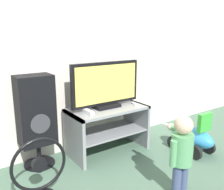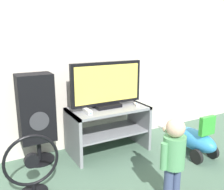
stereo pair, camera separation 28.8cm
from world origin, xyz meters
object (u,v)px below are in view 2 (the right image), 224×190
Objects in this scene: game_console at (87,111)px; ride_on_toy at (195,139)px; television at (107,85)px; remote_primary at (136,105)px; floor_fan at (32,169)px; speaker_tower at (36,110)px; child at (173,152)px.

game_console is 1.33m from ride_on_toy.
television reaches higher than remote_primary.
television is 1.26m from floor_fan.
game_console is 0.19× the size of speaker_tower.
child reaches higher than ride_on_toy.
television is 1.18m from child.
floor_fan is at bearing 175.69° from ride_on_toy.
ride_on_toy is at bearing -25.48° from game_console.
game_console is 0.56m from speaker_tower.
ride_on_toy is at bearing -36.86° from television.
ride_on_toy is at bearing -24.77° from speaker_tower.
floor_fan reaches higher than ride_on_toy.
game_console is 1.45× the size of remote_primary.
remote_primary reaches higher than ride_on_toy.
ride_on_toy is (1.86, -0.14, -0.06)m from floor_fan.
game_console is 1.10m from child.
floor_fan is at bearing 149.80° from child.
ride_on_toy is (0.50, -0.52, -0.37)m from remote_primary.
television is at bearing 16.50° from game_console.
remote_primary is at bearing -11.77° from speaker_tower.
remote_primary is 0.18× the size of child.
floor_fan is (-0.71, -0.41, -0.32)m from game_console.
ride_on_toy is (0.79, 0.48, -0.24)m from child.
game_console is 0.32× the size of ride_on_toy.
speaker_tower is 1.88m from ride_on_toy.
game_console is 0.26× the size of child.
ride_on_toy is at bearing 31.26° from child.
television is 0.45m from remote_primary.
child is at bearing -30.20° from floor_fan.
speaker_tower reaches higher than remote_primary.
floor_fan is (-1.01, -0.50, -0.57)m from television.
television reaches higher than speaker_tower.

